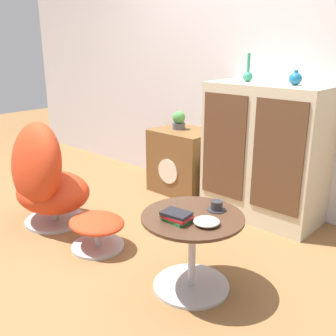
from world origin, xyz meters
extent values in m
plane|color=olive|center=(0.00, 0.00, 0.00)|extent=(12.00, 12.00, 0.00)
cube|color=silver|center=(0.00, 1.50, 1.30)|extent=(6.40, 0.06, 2.60)
cube|color=beige|center=(0.53, 1.23, 0.56)|extent=(0.96, 0.48, 1.12)
cube|color=brown|center=(0.29, 0.99, 0.61)|extent=(0.40, 0.01, 0.85)
cube|color=brown|center=(0.77, 0.99, 0.61)|extent=(0.40, 0.01, 0.85)
cube|color=brown|center=(-0.33, 1.23, 0.31)|extent=(0.59, 0.48, 0.62)
cylinder|color=beige|center=(-0.33, 0.99, 0.26)|extent=(0.24, 0.01, 0.24)
cylinder|color=#B7B7BC|center=(-0.66, -0.03, 0.01)|extent=(0.49, 0.49, 0.02)
cylinder|color=#B7B7BC|center=(-0.66, -0.03, 0.06)|extent=(0.06, 0.06, 0.08)
ellipsoid|color=red|center=(-0.66, -0.03, 0.26)|extent=(0.71, 0.61, 0.31)
ellipsoid|color=red|center=(-0.67, -0.16, 0.52)|extent=(0.69, 0.47, 0.70)
cylinder|color=#B7B7BC|center=(-0.05, -0.07, 0.01)|extent=(0.38, 0.38, 0.02)
cylinder|color=#B7B7BC|center=(-0.05, -0.07, 0.08)|extent=(0.04, 0.04, 0.13)
ellipsoid|color=red|center=(-0.05, -0.07, 0.19)|extent=(0.43, 0.37, 0.09)
cylinder|color=#B7B7BC|center=(0.76, 0.02, 0.01)|extent=(0.46, 0.46, 0.02)
cylinder|color=#B7B7BC|center=(0.76, 0.02, 0.24)|extent=(0.04, 0.04, 0.44)
cylinder|color=#472D1E|center=(0.76, 0.02, 0.46)|extent=(0.60, 0.60, 0.02)
ellipsoid|color=#2D8E6B|center=(0.33, 1.23, 1.16)|extent=(0.08, 0.08, 0.08)
cylinder|color=#2D8E6B|center=(0.33, 1.23, 1.27)|extent=(0.02, 0.02, 0.15)
ellipsoid|color=#196699|center=(0.73, 1.23, 1.16)|extent=(0.10, 0.10, 0.10)
cylinder|color=#196699|center=(0.73, 1.23, 1.22)|extent=(0.03, 0.03, 0.02)
cylinder|color=#4C4C51|center=(-0.41, 1.23, 0.65)|extent=(0.12, 0.12, 0.06)
sphere|color=#478E47|center=(-0.41, 1.23, 0.73)|extent=(0.12, 0.12, 0.12)
cylinder|color=#2D2D33|center=(0.81, 0.17, 0.48)|extent=(0.11, 0.11, 0.01)
cylinder|color=#2D2D33|center=(0.81, 0.17, 0.50)|extent=(0.07, 0.07, 0.06)
cube|color=#237038|center=(0.73, -0.09, 0.48)|extent=(0.16, 0.12, 0.02)
cube|color=red|center=(0.74, -0.10, 0.50)|extent=(0.16, 0.12, 0.02)
cube|color=black|center=(0.74, -0.10, 0.52)|extent=(0.17, 0.13, 0.02)
ellipsoid|color=beige|center=(0.89, -0.02, 0.49)|extent=(0.15, 0.15, 0.04)
camera|label=1|loc=(2.05, -1.59, 1.42)|focal=42.00mm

